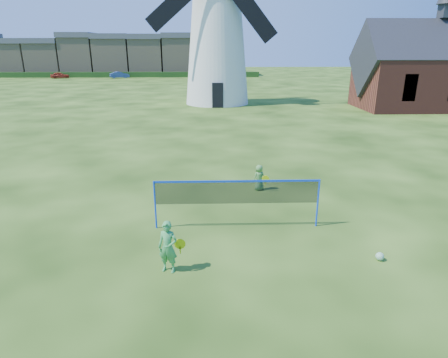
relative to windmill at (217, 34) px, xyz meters
The scene contains 11 objects.
ground 29.27m from the windmill, 90.74° to the right, with size 220.00×220.00×0.00m, color black.
windmill is the anchor object (origin of this frame).
chapel 20.48m from the windmill, 11.45° to the right, with size 13.93×6.75×11.78m.
badminton_net 28.81m from the windmill, 89.55° to the right, with size 5.05×0.05×1.55m.
player_girl 31.32m from the windmill, 93.03° to the right, with size 0.70×0.45×1.35m.
player_boy 25.78m from the windmill, 87.02° to the right, with size 0.65×0.50×1.02m.
play_ball 31.29m from the windmill, 82.73° to the right, with size 0.22×0.22×0.22m, color green.
terraced_houses 49.67m from the windmill, 118.74° to the left, with size 56.64×8.40×8.30m.
hedge 44.08m from the windmill, 120.82° to the left, with size 62.00×0.80×1.00m, color #193814.
car_left 45.82m from the windmill, 129.61° to the left, with size 1.33×3.31×1.13m, color #9F2E1D.
car_right 40.11m from the windmill, 116.91° to the left, with size 1.25×3.58×1.18m, color navy.
Camera 1 is at (-0.13, -10.47, 5.29)m, focal length 30.36 mm.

